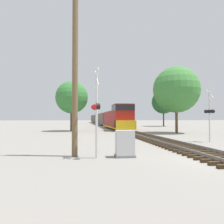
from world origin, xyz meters
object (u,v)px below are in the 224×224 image
crossing_signal_far (210,112)px  tree_deep_background (163,102)px  utility_pole (75,66)px  tree_far_right (176,90)px  relay_cabinet (125,144)px  tree_mid_background (72,97)px  crossing_signal_near (96,109)px  freight_train (102,119)px

crossing_signal_far → tree_deep_background: size_ratio=0.51×
utility_pole → tree_far_right: utility_pole is taller
relay_cabinet → tree_mid_background: size_ratio=0.18×
crossing_signal_near → crossing_signal_far: size_ratio=0.99×
freight_train → tree_far_right: (6.19, -40.92, 4.11)m
freight_train → crossing_signal_near: bearing=-95.9°
crossing_signal_near → tree_deep_background: tree_deep_background is taller
crossing_signal_far → tree_mid_background: 21.51m
tree_deep_background → tree_mid_background: bearing=-141.6°
utility_pole → tree_mid_background: 22.87m
crossing_signal_far → tree_mid_background: (-12.25, 17.48, 2.74)m
crossing_signal_far → utility_pole: bearing=101.0°
crossing_signal_near → utility_pole: size_ratio=0.48×
crossing_signal_near → relay_cabinet: (1.51, 0.11, -1.82)m
crossing_signal_near → tree_far_right: tree_far_right is taller
tree_mid_background → utility_pole: bearing=-87.4°
freight_train → tree_deep_background: tree_deep_background is taller
freight_train → tree_deep_background: bearing=-50.7°
relay_cabinet → utility_pole: size_ratio=0.15×
crossing_signal_near → utility_pole: 2.66m
freight_train → crossing_signal_far: (4.17, -51.76, 0.75)m
freight_train → utility_pole: 57.64m
crossing_signal_far → tree_deep_background: (9.70, 34.85, 3.51)m
utility_pole → tree_mid_background: bearing=92.6°
freight_train → tree_mid_background: bearing=-103.3°
crossing_signal_near → relay_cabinet: 2.37m
freight_train → utility_pole: (-7.03, -57.12, 3.03)m
relay_cabinet → utility_pole: (-2.59, 0.62, 4.14)m
crossing_signal_far → relay_cabinet: (-8.61, -5.98, -1.85)m
tree_deep_background → relay_cabinet: bearing=-114.1°
crossing_signal_far → tree_deep_background: tree_deep_background is taller
crossing_signal_near → tree_far_right: (12.14, 16.93, 3.39)m
relay_cabinet → tree_deep_background: bearing=65.9°
tree_mid_background → crossing_signal_far: bearing=-55.0°
relay_cabinet → utility_pole: bearing=166.6°
tree_far_right → tree_deep_background: size_ratio=1.01×
utility_pole → tree_mid_background: utility_pole is taller
utility_pole → tree_far_right: (13.22, 16.21, 1.07)m
relay_cabinet → utility_pole: 4.92m
freight_train → tree_deep_background: 22.28m
utility_pole → tree_deep_background: utility_pole is taller
tree_far_right → relay_cabinet: bearing=-122.3°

